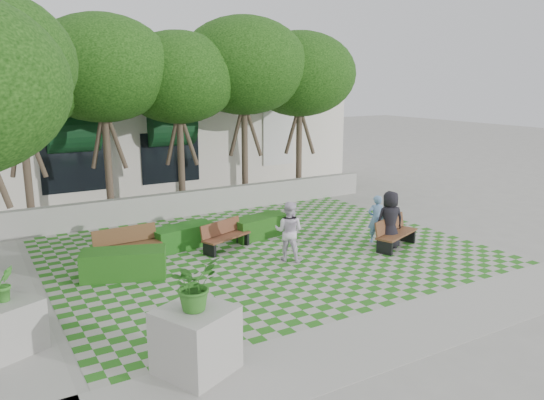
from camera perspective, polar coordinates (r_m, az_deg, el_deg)
ground at (r=14.75m, az=1.31°, el=-6.65°), size 90.00×90.00×0.00m
lawn at (r=15.56m, az=-0.65°, el=-5.57°), size 12.00×12.00×0.00m
sidewalk_south at (r=11.35m, az=14.31°, el=-13.26°), size 16.00×2.00×0.01m
retaining_wall at (r=19.95m, az=-8.15°, el=-0.24°), size 15.00×0.36×0.90m
bench_east at (r=16.25m, az=13.07°, el=-3.52°), size 1.82×1.14×0.91m
bench_mid at (r=15.72m, az=-5.08°, el=-3.90°), size 1.69×1.08×0.85m
bench_west at (r=15.20m, az=-15.28°, el=-4.73°), size 1.81×0.67×0.94m
hedge_midright at (r=16.93m, az=-1.39°, el=-2.89°), size 2.01×1.10×0.67m
hedge_midleft at (r=16.09m, az=-9.59°, el=-3.92°), size 2.02×1.12×0.67m
hedge_west at (r=14.02m, az=-15.64°, el=-6.63°), size 2.23×1.51×0.73m
planter_front at (r=9.34m, az=-8.24°, el=-13.32°), size 1.52×1.52×2.04m
planter_back at (r=11.12m, az=-26.44°, el=-11.75°), size 1.29×1.29×1.65m
person_blue at (r=16.58m, az=11.13°, el=-2.00°), size 0.62×0.50×1.49m
person_dark at (r=16.06m, az=12.57°, el=-2.10°), size 0.97×0.77×1.73m
person_white at (r=14.63m, az=1.82°, el=-3.37°), size 1.02×1.03×1.68m
tree_row at (r=18.58m, az=-13.77°, el=13.28°), size 17.70×13.40×7.41m
building at (r=27.28m, az=-12.91°, el=7.47°), size 18.00×8.92×5.15m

